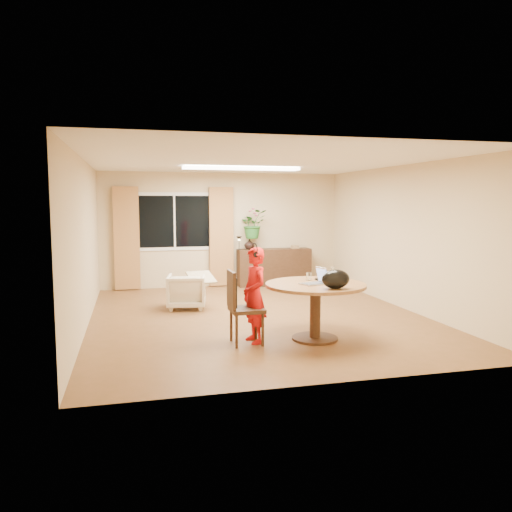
% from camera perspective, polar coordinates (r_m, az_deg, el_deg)
% --- Properties ---
extents(floor, '(6.50, 6.50, 0.00)m').
position_cam_1_polar(floor, '(8.54, 0.16, -6.90)').
color(floor, brown).
rests_on(floor, ground).
extents(ceiling, '(6.50, 6.50, 0.00)m').
position_cam_1_polar(ceiling, '(8.35, 0.17, 10.76)').
color(ceiling, white).
rests_on(ceiling, wall_back).
extents(wall_back, '(5.50, 0.00, 5.50)m').
position_cam_1_polar(wall_back, '(11.52, -3.82, 3.02)').
color(wall_back, '#CFB686').
rests_on(wall_back, floor).
extents(wall_left, '(0.00, 6.50, 6.50)m').
position_cam_1_polar(wall_left, '(8.12, -19.00, 1.37)').
color(wall_left, '#CFB686').
rests_on(wall_left, floor).
extents(wall_right, '(0.00, 6.50, 6.50)m').
position_cam_1_polar(wall_right, '(9.41, 16.64, 2.06)').
color(wall_right, '#CFB686').
rests_on(wall_right, floor).
extents(window, '(1.70, 0.03, 1.30)m').
position_cam_1_polar(window, '(11.35, -9.30, 3.91)').
color(window, white).
rests_on(window, wall_back).
extents(curtain_left, '(0.55, 0.08, 2.25)m').
position_cam_1_polar(curtain_left, '(11.25, -14.57, 1.97)').
color(curtain_left, '#956030').
rests_on(curtain_left, wall_back).
extents(curtain_right, '(0.55, 0.08, 2.25)m').
position_cam_1_polar(curtain_right, '(11.42, -3.98, 2.21)').
color(curtain_right, '#956030').
rests_on(curtain_right, wall_back).
extents(ceiling_panel, '(2.20, 0.35, 0.05)m').
position_cam_1_polar(ceiling_panel, '(9.51, -1.64, 9.99)').
color(ceiling_panel, white).
rests_on(ceiling_panel, ceiling).
extents(dining_table, '(1.41, 1.41, 0.80)m').
position_cam_1_polar(dining_table, '(7.06, 6.80, -4.51)').
color(dining_table, brown).
rests_on(dining_table, floor).
extents(dining_chair, '(0.49, 0.45, 1.01)m').
position_cam_1_polar(dining_chair, '(6.83, -1.08, -5.88)').
color(dining_chair, '#311D10').
rests_on(dining_chair, floor).
extents(child, '(0.54, 0.41, 1.32)m').
position_cam_1_polar(child, '(6.87, -0.18, -4.50)').
color(child, red).
rests_on(child, floor).
extents(laptop, '(0.42, 0.34, 0.24)m').
position_cam_1_polar(laptop, '(6.94, 6.57, -2.25)').
color(laptop, '#B7B7BC').
rests_on(laptop, dining_table).
extents(tumbler, '(0.08, 0.08, 0.11)m').
position_cam_1_polar(tumbler, '(7.32, 6.06, -2.32)').
color(tumbler, white).
rests_on(tumbler, dining_table).
extents(wine_glass, '(0.09, 0.09, 0.21)m').
position_cam_1_polar(wine_glass, '(7.38, 8.74, -1.92)').
color(wine_glass, white).
rests_on(wine_glass, dining_table).
extents(pot_lid, '(0.29, 0.29, 0.04)m').
position_cam_1_polar(pot_lid, '(7.38, 7.66, -2.56)').
color(pot_lid, white).
rests_on(pot_lid, dining_table).
extents(handbag, '(0.42, 0.30, 0.26)m').
position_cam_1_polar(handbag, '(6.62, 9.09, -2.63)').
color(handbag, black).
rests_on(handbag, dining_table).
extents(armchair, '(0.78, 0.80, 0.63)m').
position_cam_1_polar(armchair, '(9.20, -7.94, -4.01)').
color(armchair, beige).
rests_on(armchair, floor).
extents(throw, '(0.53, 0.61, 0.03)m').
position_cam_1_polar(throw, '(9.16, -6.30, -1.95)').
color(throw, beige).
rests_on(throw, armchair).
extents(sideboard, '(1.71, 0.42, 0.85)m').
position_cam_1_polar(sideboard, '(11.63, 2.07, -1.26)').
color(sideboard, '#311D10').
rests_on(sideboard, floor).
extents(vase, '(0.30, 0.30, 0.25)m').
position_cam_1_polar(vase, '(11.42, -0.76, 1.38)').
color(vase, black).
rests_on(vase, sideboard).
extents(bouquet, '(0.72, 0.66, 0.66)m').
position_cam_1_polar(bouquet, '(11.41, -0.37, 3.67)').
color(bouquet, '#27682A').
rests_on(bouquet, vase).
extents(book_stack, '(0.21, 0.19, 0.07)m').
position_cam_1_polar(book_stack, '(11.73, 4.47, 1.06)').
color(book_stack, '#8E6648').
rests_on(book_stack, sideboard).
extents(desk_lamp, '(0.15, 0.15, 0.32)m').
position_cam_1_polar(desk_lamp, '(11.31, -1.94, 1.53)').
color(desk_lamp, black).
rests_on(desk_lamp, sideboard).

